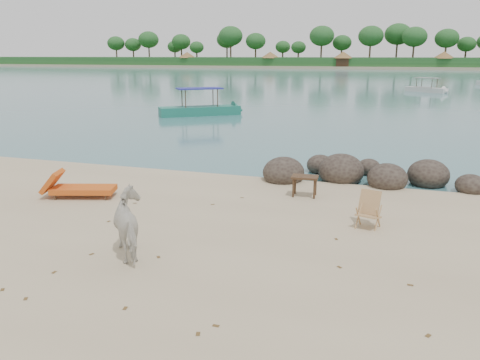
# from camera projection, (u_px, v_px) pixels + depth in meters

# --- Properties ---
(water) EXTENTS (400.00, 400.00, 0.00)m
(water) POSITION_uv_depth(u_px,v_px,m) (371.00, 75.00, 92.32)
(water) COLOR #345D68
(water) RESTS_ON ground
(far_shore) EXTENTS (420.00, 90.00, 1.40)m
(far_shore) POSITION_uv_depth(u_px,v_px,m) (381.00, 66.00, 166.00)
(far_shore) COLOR tan
(far_shore) RESTS_ON ground
(far_scenery) EXTENTS (420.00, 18.00, 9.50)m
(far_scenery) POSITION_uv_depth(u_px,v_px,m) (379.00, 57.00, 134.51)
(far_scenery) COLOR #1E4C1E
(far_scenery) RESTS_ON ground
(boulders) EXTENTS (6.48, 3.04, 1.06)m
(boulders) POSITION_uv_depth(u_px,v_px,m) (359.00, 174.00, 14.56)
(boulders) COLOR black
(boulders) RESTS_ON ground
(cow) EXTENTS (1.49, 1.54, 1.24)m
(cow) POSITION_uv_depth(u_px,v_px,m) (132.00, 225.00, 9.03)
(cow) COLOR silver
(cow) RESTS_ON ground
(side_table) EXTENTS (0.73, 0.49, 0.57)m
(side_table) POSITION_uv_depth(u_px,v_px,m) (305.00, 187.00, 12.85)
(side_table) COLOR black
(side_table) RESTS_ON ground
(lounge_chair) EXTENTS (2.23, 1.32, 0.63)m
(lounge_chair) POSITION_uv_depth(u_px,v_px,m) (83.00, 187.00, 12.78)
(lounge_chair) COLOR #C93F17
(lounge_chair) RESTS_ON ground
(deck_chair) EXTENTS (0.66, 0.69, 0.81)m
(deck_chair) POSITION_uv_depth(u_px,v_px,m) (369.00, 212.00, 10.48)
(deck_chair) COLOR tan
(deck_chair) RESTS_ON ground
(boat_near) EXTENTS (5.58, 4.54, 2.89)m
(boat_near) POSITION_uv_depth(u_px,v_px,m) (199.00, 92.00, 30.45)
(boat_near) COLOR #1B6A58
(boat_near) RESTS_ON water
(boat_mid) EXTENTS (4.74, 3.86, 2.46)m
(boat_mid) POSITION_uv_depth(u_px,v_px,m) (427.00, 80.00, 49.61)
(boat_mid) COLOR #BCBCB7
(boat_mid) RESTS_ON water
(dead_leaves) EXTENTS (7.71, 7.04, 0.00)m
(dead_leaves) POSITION_uv_depth(u_px,v_px,m) (168.00, 263.00, 8.84)
(dead_leaves) COLOR brown
(dead_leaves) RESTS_ON ground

